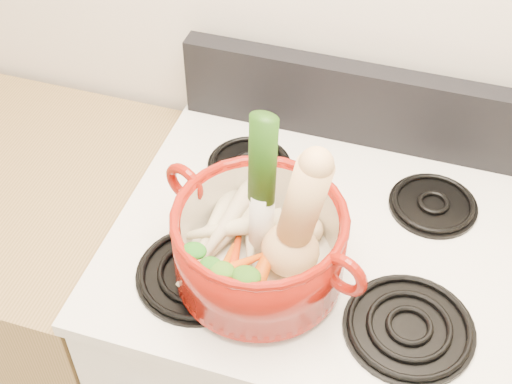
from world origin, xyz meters
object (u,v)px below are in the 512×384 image
(dutch_oven, at_px, (260,245))
(leek, at_px, (262,188))
(squash, at_px, (292,217))
(stove_body, at_px, (308,371))

(dutch_oven, distance_m, leek, 0.11)
(dutch_oven, relative_size, squash, 1.15)
(squash, xyz_separation_m, leek, (-0.06, 0.02, 0.03))
(squash, distance_m, leek, 0.07)
(stove_body, height_order, dutch_oven, dutch_oven)
(dutch_oven, height_order, squash, squash)
(squash, relative_size, leek, 0.83)
(dutch_oven, bearing_deg, squash, 25.03)
(stove_body, xyz_separation_m, dutch_oven, (-0.08, -0.13, 0.58))
(stove_body, distance_m, squash, 0.68)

